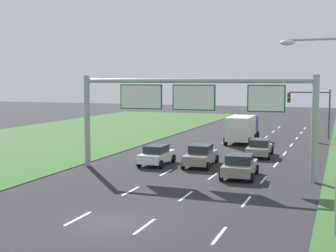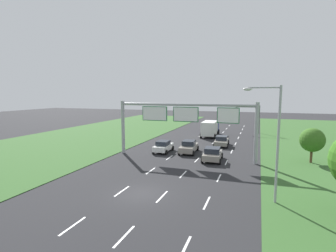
{
  "view_description": "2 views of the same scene",
  "coord_description": "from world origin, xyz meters",
  "px_view_note": "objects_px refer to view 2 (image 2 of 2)",
  "views": [
    {
      "loc": [
        10.02,
        -19.08,
        6.65
      ],
      "look_at": [
        -2.01,
        13.1,
        3.27
      ],
      "focal_mm": 50.0,
      "sensor_mm": 36.0,
      "label": 1
    },
    {
      "loc": [
        8.58,
        -18.19,
        7.92
      ],
      "look_at": [
        -1.61,
        11.04,
        4.09
      ],
      "focal_mm": 28.0,
      "sensor_mm": 36.0,
      "label": 2
    }
  ],
  "objects_px": {
    "car_mid_lane": "(163,146)",
    "box_truck": "(210,128)",
    "car_near_red": "(189,147)",
    "roadside_tree_mid": "(312,140)",
    "traffic_light_mast": "(249,114)",
    "car_far_ahead": "(212,154)",
    "car_lead_silver": "(221,141)",
    "street_lamp": "(273,134)",
    "sign_gantry": "(184,118)"
  },
  "relations": [
    {
      "from": "car_far_ahead",
      "to": "sign_gantry",
      "type": "height_order",
      "value": "sign_gantry"
    },
    {
      "from": "car_near_red",
      "to": "box_truck",
      "type": "relative_size",
      "value": 0.63
    },
    {
      "from": "car_mid_lane",
      "to": "car_far_ahead",
      "type": "xyz_separation_m",
      "value": [
        7.12,
        -2.42,
        0.01
      ]
    },
    {
      "from": "car_near_red",
      "to": "roadside_tree_mid",
      "type": "xyz_separation_m",
      "value": [
        14.61,
        -0.62,
        1.87
      ]
    },
    {
      "from": "box_truck",
      "to": "sign_gantry",
      "type": "height_order",
      "value": "sign_gantry"
    },
    {
      "from": "car_mid_lane",
      "to": "roadside_tree_mid",
      "type": "height_order",
      "value": "roadside_tree_mid"
    },
    {
      "from": "car_near_red",
      "to": "car_mid_lane",
      "type": "distance_m",
      "value": 3.46
    },
    {
      "from": "traffic_light_mast",
      "to": "street_lamp",
      "type": "bearing_deg",
      "value": -85.4
    },
    {
      "from": "box_truck",
      "to": "roadside_tree_mid",
      "type": "relative_size",
      "value": 1.8
    },
    {
      "from": "traffic_light_mast",
      "to": "car_mid_lane",
      "type": "bearing_deg",
      "value": -115.0
    },
    {
      "from": "sign_gantry",
      "to": "traffic_light_mast",
      "type": "distance_m",
      "value": 25.31
    },
    {
      "from": "car_near_red",
      "to": "sign_gantry",
      "type": "xyz_separation_m",
      "value": [
        0.23,
        -3.11,
        4.13
      ]
    },
    {
      "from": "car_near_red",
      "to": "traffic_light_mast",
      "type": "height_order",
      "value": "traffic_light_mast"
    },
    {
      "from": "car_near_red",
      "to": "traffic_light_mast",
      "type": "bearing_deg",
      "value": 69.11
    },
    {
      "from": "car_mid_lane",
      "to": "box_truck",
      "type": "xyz_separation_m",
      "value": [
        3.67,
        15.52,
        0.8
      ]
    },
    {
      "from": "car_near_red",
      "to": "car_lead_silver",
      "type": "bearing_deg",
      "value": 57.15
    },
    {
      "from": "box_truck",
      "to": "traffic_light_mast",
      "type": "distance_m",
      "value": 9.59
    },
    {
      "from": "street_lamp",
      "to": "car_lead_silver",
      "type": "bearing_deg",
      "value": 107.26
    },
    {
      "from": "street_lamp",
      "to": "roadside_tree_mid",
      "type": "distance_m",
      "value": 14.33
    },
    {
      "from": "car_near_red",
      "to": "traffic_light_mast",
      "type": "xyz_separation_m",
      "value": [
        6.92,
        21.26,
        3.05
      ]
    },
    {
      "from": "sign_gantry",
      "to": "car_lead_silver",
      "type": "bearing_deg",
      "value": 70.3
    },
    {
      "from": "traffic_light_mast",
      "to": "car_near_red",
      "type": "bearing_deg",
      "value": -108.03
    },
    {
      "from": "box_truck",
      "to": "car_lead_silver",
      "type": "bearing_deg",
      "value": -70.54
    },
    {
      "from": "car_near_red",
      "to": "car_mid_lane",
      "type": "bearing_deg",
      "value": -169.34
    },
    {
      "from": "car_mid_lane",
      "to": "car_far_ahead",
      "type": "height_order",
      "value": "car_far_ahead"
    },
    {
      "from": "car_far_ahead",
      "to": "traffic_light_mast",
      "type": "bearing_deg",
      "value": 79.37
    },
    {
      "from": "car_lead_silver",
      "to": "car_far_ahead",
      "type": "bearing_deg",
      "value": -91.99
    },
    {
      "from": "car_mid_lane",
      "to": "sign_gantry",
      "type": "relative_size",
      "value": 0.23
    },
    {
      "from": "car_near_red",
      "to": "roadside_tree_mid",
      "type": "height_order",
      "value": "roadside_tree_mid"
    },
    {
      "from": "traffic_light_mast",
      "to": "street_lamp",
      "type": "distance_m",
      "value": 35.28
    },
    {
      "from": "car_mid_lane",
      "to": "car_far_ahead",
      "type": "relative_size",
      "value": 0.93
    },
    {
      "from": "car_lead_silver",
      "to": "car_far_ahead",
      "type": "relative_size",
      "value": 1.05
    },
    {
      "from": "car_lead_silver",
      "to": "street_lamp",
      "type": "relative_size",
      "value": 0.52
    },
    {
      "from": "car_far_ahead",
      "to": "traffic_light_mast",
      "type": "distance_m",
      "value": 24.89
    },
    {
      "from": "car_lead_silver",
      "to": "roadside_tree_mid",
      "type": "height_order",
      "value": "roadside_tree_mid"
    },
    {
      "from": "box_truck",
      "to": "street_lamp",
      "type": "distance_m",
      "value": 30.32
    },
    {
      "from": "sign_gantry",
      "to": "street_lamp",
      "type": "relative_size",
      "value": 2.03
    },
    {
      "from": "traffic_light_mast",
      "to": "sign_gantry",
      "type": "bearing_deg",
      "value": -105.36
    },
    {
      "from": "box_truck",
      "to": "sign_gantry",
      "type": "bearing_deg",
      "value": -91.42
    },
    {
      "from": "box_truck",
      "to": "roadside_tree_mid",
      "type": "bearing_deg",
      "value": -48.14
    },
    {
      "from": "box_truck",
      "to": "traffic_light_mast",
      "type": "relative_size",
      "value": 1.31
    },
    {
      "from": "street_lamp",
      "to": "roadside_tree_mid",
      "type": "height_order",
      "value": "street_lamp"
    },
    {
      "from": "car_lead_silver",
      "to": "roadside_tree_mid",
      "type": "bearing_deg",
      "value": -34.65
    },
    {
      "from": "car_mid_lane",
      "to": "traffic_light_mast",
      "type": "relative_size",
      "value": 0.71
    },
    {
      "from": "traffic_light_mast",
      "to": "box_truck",
      "type": "bearing_deg",
      "value": -135.3
    },
    {
      "from": "car_near_red",
      "to": "car_far_ahead",
      "type": "distance_m",
      "value": 4.95
    },
    {
      "from": "car_near_red",
      "to": "sign_gantry",
      "type": "bearing_deg",
      "value": -88.7
    },
    {
      "from": "car_lead_silver",
      "to": "street_lamp",
      "type": "height_order",
      "value": "street_lamp"
    },
    {
      "from": "car_mid_lane",
      "to": "traffic_light_mast",
      "type": "distance_m",
      "value": 24.55
    },
    {
      "from": "car_far_ahead",
      "to": "box_truck",
      "type": "distance_m",
      "value": 18.28
    }
  ]
}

